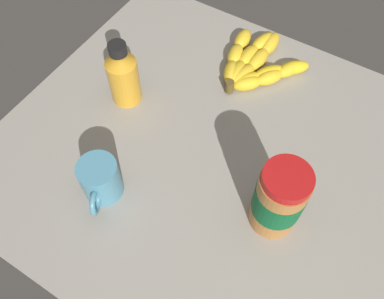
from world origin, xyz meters
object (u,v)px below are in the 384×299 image
(honey_bottle, at_px, (123,75))
(banana_bunch, at_px, (255,63))
(peanut_butter_jar, at_px, (279,199))
(coffee_mug, at_px, (100,180))

(honey_bottle, bearing_deg, banana_bunch, 48.00)
(banana_bunch, distance_m, peanut_butter_jar, 0.38)
(banana_bunch, xyz_separation_m, peanut_butter_jar, (0.20, -0.32, 0.06))
(peanut_butter_jar, bearing_deg, honey_bottle, 166.85)
(banana_bunch, bearing_deg, peanut_butter_jar, -58.42)
(banana_bunch, relative_size, honey_bottle, 1.42)
(peanut_butter_jar, xyz_separation_m, honey_bottle, (-0.40, 0.09, -0.01))
(banana_bunch, xyz_separation_m, coffee_mug, (-0.10, -0.44, 0.03))
(peanut_butter_jar, relative_size, honey_bottle, 1.04)
(peanut_butter_jar, xyz_separation_m, coffee_mug, (-0.30, -0.12, -0.04))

